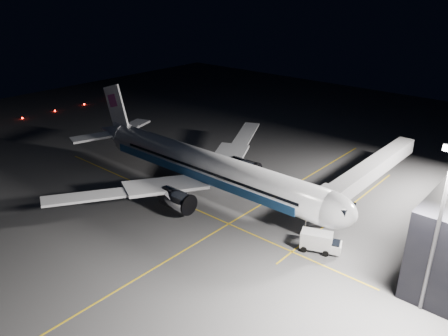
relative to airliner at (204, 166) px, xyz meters
name	(u,v)px	position (x,y,z in m)	size (l,w,h in m)	color
ground	(208,193)	(1.08, 0.00, -5.16)	(200.00, 200.00, 0.00)	#4C4C4F
guide_line_main	(251,210)	(11.08, 0.00, -5.16)	(0.25, 80.00, 0.01)	gold
guide_line_cross	(185,205)	(1.08, -6.00, -5.16)	(70.00, 0.25, 0.01)	gold
guide_line_side	(344,211)	(23.08, 10.00, -5.16)	(0.25, 40.00, 0.01)	gold
airliner	(204,166)	(0.00, 0.00, 0.00)	(61.48, 54.22, 16.64)	silver
jet_bridge	(367,172)	(23.08, 18.06, -0.58)	(3.60, 34.40, 6.30)	#B2B2B7
floodlight_mast_south	(440,218)	(41.08, -6.01, 7.21)	(2.40, 0.67, 20.70)	#59595E
taxiway_lights	(22,118)	(-70.92, 0.00, -4.94)	(0.44, 60.44, 0.44)	#FF140A
service_truck	(320,241)	(25.90, -3.15, -3.60)	(6.14, 4.21, 2.93)	white
baggage_tug	(238,172)	(0.25, 9.71, -4.33)	(2.68, 2.25, 1.80)	black
safety_cone_a	(238,177)	(1.02, 8.68, -4.83)	(0.45, 0.45, 0.67)	#F94F0A
safety_cone_b	(204,178)	(-3.70, 4.00, -4.86)	(0.41, 0.41, 0.61)	#F94F0A
safety_cone_c	(226,172)	(-2.49, 9.15, -4.88)	(0.38, 0.38, 0.57)	#F94F0A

